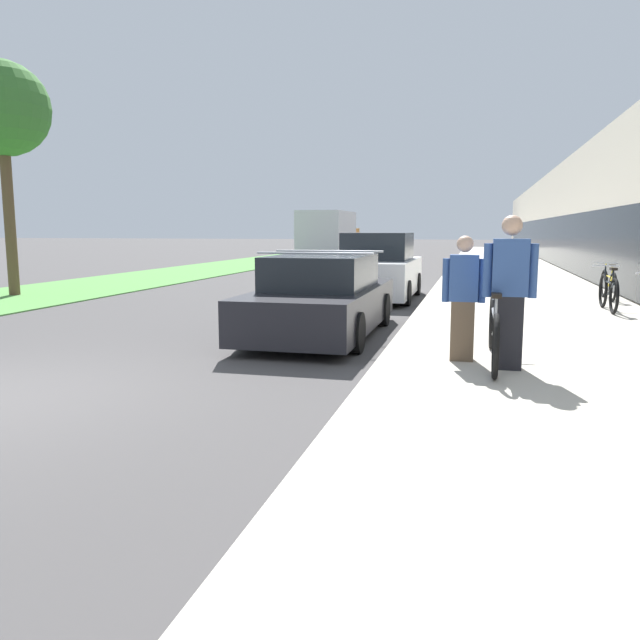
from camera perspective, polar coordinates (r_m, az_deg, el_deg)
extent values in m
cube|color=#BCB5A5|center=(26.17, 16.57, 4.22)|extent=(4.61, 70.00, 0.14)
cube|color=#1E2328|center=(34.28, 20.14, 6.91)|extent=(0.10, 63.00, 2.20)
cube|color=#518E42|center=(32.31, -7.08, 5.10)|extent=(4.44, 70.00, 0.03)
torus|color=black|center=(8.82, 15.44, -0.21)|extent=(0.06, 0.73, 0.73)
torus|color=black|center=(7.02, 15.75, -2.33)|extent=(0.06, 0.73, 0.73)
cylinder|color=#B7BCC1|center=(7.89, 15.64, 0.43)|extent=(0.04, 1.55, 0.04)
cylinder|color=#B7BCC1|center=(7.54, 15.68, -0.72)|extent=(0.04, 0.92, 0.33)
cylinder|color=#B7BCC1|center=(7.29, 15.80, 0.99)|extent=(0.03, 0.03, 0.30)
cube|color=black|center=(7.27, 15.84, 2.16)|extent=(0.11, 0.22, 0.05)
cylinder|color=#B7BCC1|center=(8.63, 15.56, 2.14)|extent=(0.03, 0.03, 0.32)
cylinder|color=silver|center=(8.62, 15.60, 3.19)|extent=(0.52, 0.03, 0.03)
cube|color=black|center=(7.59, 16.77, -1.10)|extent=(0.33, 0.24, 0.86)
cube|color=#33518E|center=(7.51, 17.01, 4.61)|extent=(0.40, 0.24, 0.66)
cylinder|color=#33518E|center=(7.50, 15.08, 4.42)|extent=(0.10, 0.10, 0.62)
cylinder|color=#33518E|center=(7.53, 18.92, 4.27)|extent=(0.10, 0.10, 0.62)
sphere|color=tan|center=(7.50, 17.17, 8.27)|extent=(0.23, 0.23, 0.23)
cube|color=brown|center=(7.94, 12.88, -0.97)|extent=(0.29, 0.21, 0.74)
cube|color=#33518E|center=(7.87, 13.04, 3.76)|extent=(0.35, 0.21, 0.57)
cylinder|color=#33518E|center=(7.88, 11.44, 3.59)|extent=(0.09, 0.09, 0.54)
cylinder|color=#33518E|center=(7.87, 14.62, 3.48)|extent=(0.09, 0.09, 0.54)
sphere|color=tan|center=(7.85, 13.13, 6.79)|extent=(0.20, 0.20, 0.20)
torus|color=black|center=(14.32, 24.47, 2.46)|extent=(0.06, 0.71, 0.71)
torus|color=black|center=(13.26, 25.29, 2.01)|extent=(0.06, 0.71, 0.71)
cylinder|color=black|center=(13.77, 24.92, 3.13)|extent=(0.04, 0.92, 0.04)
cylinder|color=black|center=(13.56, 25.06, 2.63)|extent=(0.04, 0.56, 0.32)
cylinder|color=black|center=(13.42, 25.23, 3.63)|extent=(0.03, 0.03, 0.29)
cube|color=black|center=(13.41, 25.27, 4.25)|extent=(0.11, 0.22, 0.05)
cylinder|color=black|center=(14.20, 24.62, 3.91)|extent=(0.03, 0.03, 0.31)
cylinder|color=silver|center=(14.20, 24.66, 4.53)|extent=(0.52, 0.03, 0.03)
torus|color=black|center=(16.53, 24.53, 3.07)|extent=(0.06, 0.67, 0.67)
torus|color=black|center=(15.52, 25.21, 2.74)|extent=(0.06, 0.67, 0.67)
cylinder|color=yellow|center=(16.01, 24.90, 3.63)|extent=(0.04, 0.88, 0.04)
cylinder|color=yellow|center=(15.82, 25.02, 3.23)|extent=(0.04, 0.53, 0.31)
cylinder|color=yellow|center=(15.68, 25.16, 4.04)|extent=(0.03, 0.03, 0.28)
cube|color=black|center=(15.67, 25.19, 4.54)|extent=(0.11, 0.22, 0.05)
cylinder|color=yellow|center=(16.43, 24.66, 4.25)|extent=(0.03, 0.03, 0.29)
cylinder|color=silver|center=(16.42, 24.69, 4.76)|extent=(0.52, 0.03, 0.03)
cube|color=black|center=(10.37, 0.16, 1.17)|extent=(1.77, 4.48, 0.66)
cube|color=#1E2328|center=(10.31, 0.16, 4.46)|extent=(1.52, 2.24, 0.54)
cylinder|color=silver|center=(10.77, 0.80, 6.31)|extent=(1.89, 0.04, 0.04)
cylinder|color=silver|center=(9.82, -0.53, 6.12)|extent=(1.89, 0.04, 0.04)
cylinder|color=black|center=(11.89, -2.11, 1.21)|extent=(0.22, 0.60, 0.60)
cylinder|color=black|center=(11.54, 5.73, 0.96)|extent=(0.22, 0.60, 0.60)
cylinder|color=black|center=(9.36, -6.70, -0.76)|extent=(0.22, 0.60, 0.60)
cylinder|color=black|center=(8.92, 3.19, -1.16)|extent=(0.22, 0.60, 0.60)
cube|color=white|center=(15.94, 5.32, 3.99)|extent=(1.82, 4.19, 0.86)
cube|color=#1E2328|center=(15.90, 5.36, 6.74)|extent=(1.57, 2.09, 0.67)
cylinder|color=black|center=(17.34, 3.18, 3.42)|extent=(0.22, 0.60, 0.60)
cylinder|color=black|center=(17.10, 8.77, 3.27)|extent=(0.22, 0.60, 0.60)
cylinder|color=black|center=(14.89, 1.34, 2.64)|extent=(0.22, 0.60, 0.60)
cylinder|color=black|center=(14.61, 7.84, 2.46)|extent=(0.22, 0.60, 0.60)
cube|color=orange|center=(35.68, 1.77, 7.09)|extent=(2.05, 1.51, 1.60)
cube|color=silver|center=(32.73, 0.63, 7.75)|extent=(2.23, 4.53, 2.47)
cylinder|color=black|center=(35.55, 0.02, 6.10)|extent=(0.28, 0.84, 0.84)
cylinder|color=black|center=(35.11, 3.25, 6.06)|extent=(0.28, 0.84, 0.84)
cylinder|color=black|center=(32.13, -1.52, 5.87)|extent=(0.28, 0.84, 0.84)
cylinder|color=black|center=(31.65, 2.04, 5.83)|extent=(0.28, 0.84, 0.84)
cylinder|color=brown|center=(18.54, -26.51, 8.16)|extent=(0.28, 0.28, 4.00)
sphere|color=#38702D|center=(18.79, -27.09, 16.85)|extent=(2.42, 2.42, 2.42)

